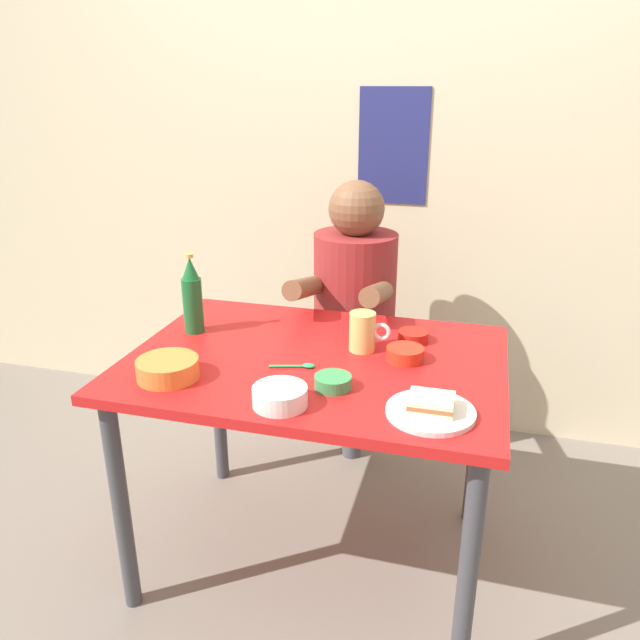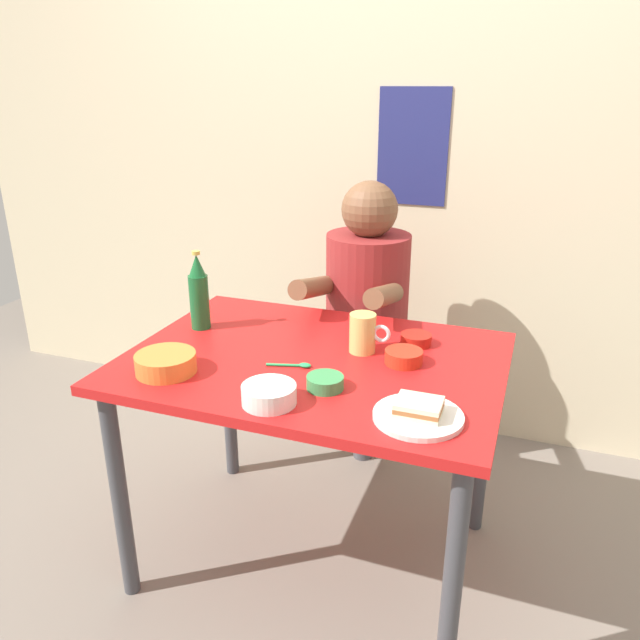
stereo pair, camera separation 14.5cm
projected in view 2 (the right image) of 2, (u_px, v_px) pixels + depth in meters
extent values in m
plane|color=slate|center=(315.00, 555.00, 2.09)|extent=(6.00, 6.00, 0.00)
cube|color=beige|center=(403.00, 135.00, 2.54)|extent=(4.40, 0.08, 2.60)
cube|color=navy|center=(413.00, 147.00, 2.50)|extent=(0.29, 0.01, 0.47)
cube|color=red|center=(314.00, 362.00, 1.83)|extent=(1.10, 0.80, 0.03)
cylinder|color=#3F3F44|center=(120.00, 496.00, 1.82)|extent=(0.05, 0.05, 0.71)
cylinder|color=#3F3F44|center=(453.00, 583.00, 1.51)|extent=(0.05, 0.05, 0.71)
cylinder|color=#3F3F44|center=(229.00, 395.00, 2.42)|extent=(0.05, 0.05, 0.71)
cylinder|color=#3F3F44|center=(484.00, 441.00, 2.10)|extent=(0.05, 0.05, 0.71)
cylinder|color=#4C4C51|center=(364.00, 414.00, 2.57)|extent=(0.08, 0.08, 0.41)
cylinder|color=brown|center=(365.00, 365.00, 2.49)|extent=(0.34, 0.34, 0.04)
cylinder|color=maroon|center=(367.00, 300.00, 2.39)|extent=(0.32, 0.32, 0.52)
sphere|color=brown|center=(370.00, 209.00, 2.27)|extent=(0.21, 0.21, 0.21)
cylinder|color=brown|center=(313.00, 287.00, 2.17)|extent=(0.07, 0.31, 0.14)
cylinder|color=brown|center=(384.00, 296.00, 2.09)|extent=(0.07, 0.31, 0.14)
cylinder|color=silver|center=(418.00, 416.00, 1.49)|extent=(0.22, 0.22, 0.01)
cube|color=beige|center=(418.00, 412.00, 1.48)|extent=(0.11, 0.09, 0.01)
cube|color=#9E592D|center=(419.00, 407.00, 1.48)|extent=(0.11, 0.09, 0.01)
cube|color=beige|center=(419.00, 403.00, 1.47)|extent=(0.11, 0.09, 0.01)
cylinder|color=#D1BC66|center=(363.00, 333.00, 1.84)|extent=(0.08, 0.08, 0.12)
torus|color=silver|center=(381.00, 334.00, 1.82)|extent=(0.06, 0.01, 0.06)
cylinder|color=#19602D|center=(199.00, 302.00, 2.01)|extent=(0.06, 0.06, 0.18)
cone|color=#19602D|center=(197.00, 265.00, 1.97)|extent=(0.05, 0.05, 0.07)
cylinder|color=#BFB74C|center=(196.00, 253.00, 1.95)|extent=(0.03, 0.03, 0.01)
cylinder|color=silver|center=(269.00, 394.00, 1.55)|extent=(0.14, 0.14, 0.05)
cylinder|color=tan|center=(269.00, 391.00, 1.55)|extent=(0.11, 0.11, 0.02)
cylinder|color=red|center=(404.00, 357.00, 1.78)|extent=(0.11, 0.11, 0.04)
cylinder|color=#A33521|center=(404.00, 354.00, 1.77)|extent=(0.09, 0.09, 0.02)
cylinder|color=#B21E14|center=(416.00, 339.00, 1.91)|extent=(0.10, 0.10, 0.03)
cylinder|color=maroon|center=(416.00, 337.00, 1.90)|extent=(0.08, 0.08, 0.02)
cylinder|color=#388C4C|center=(325.00, 382.00, 1.63)|extent=(0.10, 0.10, 0.03)
cylinder|color=#5B643A|center=(325.00, 380.00, 1.63)|extent=(0.08, 0.08, 0.02)
cylinder|color=orange|center=(166.00, 363.00, 1.72)|extent=(0.17, 0.17, 0.05)
cylinder|color=#B25B2D|center=(165.00, 359.00, 1.72)|extent=(0.14, 0.14, 0.02)
cylinder|color=#26A559|center=(285.00, 365.00, 1.76)|extent=(0.11, 0.04, 0.01)
ellipsoid|color=#26A559|center=(304.00, 365.00, 1.76)|extent=(0.04, 0.02, 0.01)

